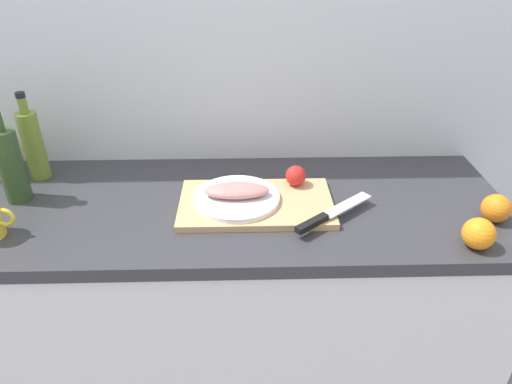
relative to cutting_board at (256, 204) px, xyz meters
name	(u,v)px	position (x,y,z in m)	size (l,w,h in m)	color
back_wall	(178,58)	(-0.24, 0.35, 0.34)	(3.20, 0.05, 2.50)	silver
kitchen_counter	(187,313)	(-0.24, 0.02, -0.46)	(2.00, 0.60, 0.90)	white
cutting_board	(256,204)	(0.00, 0.00, 0.00)	(0.45, 0.26, 0.02)	tan
white_plate	(237,198)	(-0.06, 0.01, 0.02)	(0.25, 0.25, 0.01)	white
fish_fillet	(236,190)	(-0.06, 0.01, 0.04)	(0.19, 0.08, 0.04)	tan
chef_knife	(325,216)	(0.19, -0.10, 0.02)	(0.24, 0.20, 0.02)	silver
tomato_0	(296,176)	(0.13, 0.09, 0.04)	(0.06, 0.06, 0.06)	red
olive_oil_bottle	(33,144)	(-0.71, 0.21, 0.11)	(0.06, 0.06, 0.29)	olive
wine_bottle	(10,164)	(-0.72, 0.06, 0.11)	(0.07, 0.07, 0.31)	#2D4723
coffee_mug_1	(0,162)	(-0.84, 0.22, 0.04)	(0.12, 0.08, 0.09)	yellow
orange_0	(496,208)	(0.67, -0.09, 0.03)	(0.08, 0.08, 0.08)	orange
orange_1	(479,234)	(0.57, -0.21, 0.03)	(0.08, 0.08, 0.08)	orange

